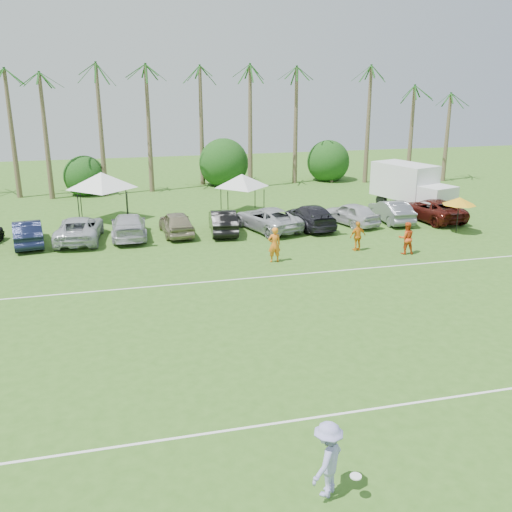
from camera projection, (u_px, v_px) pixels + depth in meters
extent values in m
plane|color=#36631D|center=(290.00, 470.00, 14.17)|extent=(120.00, 120.00, 0.00)
cube|color=white|center=(269.00, 424.00, 16.02)|extent=(80.00, 0.10, 0.01)
cube|color=white|center=(202.00, 282.00, 27.11)|extent=(80.00, 0.10, 0.01)
cone|color=brown|center=(2.00, 135.00, 45.01)|extent=(0.44, 0.44, 10.00)
cone|color=brown|center=(54.00, 127.00, 45.79)|extent=(0.44, 0.44, 11.00)
cone|color=brown|center=(107.00, 145.00, 47.18)|extent=(0.44, 0.44, 8.00)
cone|color=brown|center=(156.00, 137.00, 47.96)|extent=(0.44, 0.44, 9.00)
cone|color=brown|center=(202.00, 130.00, 48.75)|extent=(0.44, 0.44, 10.00)
cone|color=brown|center=(248.00, 123.00, 49.54)|extent=(0.44, 0.44, 11.00)
cone|color=brown|center=(302.00, 139.00, 51.16)|extent=(0.44, 0.44, 8.00)
cone|color=brown|center=(354.00, 132.00, 52.18)|extent=(0.44, 0.44, 9.00)
cone|color=brown|center=(404.00, 126.00, 53.20)|extent=(0.44, 0.44, 10.00)
cone|color=brown|center=(443.00, 120.00, 53.98)|extent=(0.44, 0.44, 11.00)
cylinder|color=brown|center=(86.00, 183.00, 48.62)|extent=(0.30, 0.30, 1.40)
sphere|color=#123E11|center=(85.00, 170.00, 48.29)|extent=(4.00, 4.00, 4.00)
cylinder|color=brown|center=(224.00, 177.00, 51.43)|extent=(0.30, 0.30, 1.40)
sphere|color=#123E11|center=(224.00, 165.00, 51.10)|extent=(4.00, 4.00, 4.00)
cylinder|color=brown|center=(328.00, 173.00, 53.77)|extent=(0.30, 0.30, 1.40)
sphere|color=#123E11|center=(328.00, 161.00, 53.44)|extent=(4.00, 4.00, 4.00)
imported|color=orange|center=(274.00, 245.00, 29.88)|extent=(0.71, 0.48, 1.89)
imported|color=#DD4B18|center=(406.00, 238.00, 31.26)|extent=(0.99, 0.83, 1.81)
imported|color=orange|center=(358.00, 236.00, 31.87)|extent=(1.03, 0.55, 1.68)
cube|color=silver|center=(404.00, 180.00, 42.12)|extent=(3.80, 5.13, 2.49)
cube|color=silver|center=(437.00, 201.00, 39.86)|extent=(2.74, 2.42, 2.09)
cube|color=black|center=(445.00, 207.00, 39.35)|extent=(2.27, 1.00, 1.00)
cube|color=#E5590C|center=(416.00, 185.00, 42.90)|extent=(0.52, 1.52, 0.90)
cylinder|color=black|center=(424.00, 211.00, 39.69)|extent=(0.57, 0.94, 0.90)
cylinder|color=black|center=(444.00, 207.00, 40.71)|extent=(0.57, 0.94, 0.90)
cylinder|color=black|center=(381.00, 200.00, 43.05)|extent=(0.57, 0.94, 0.90)
cylinder|color=black|center=(400.00, 197.00, 44.07)|extent=(0.57, 0.94, 0.90)
cylinder|color=black|center=(79.00, 211.00, 36.74)|extent=(0.06, 0.06, 2.20)
cylinder|color=black|center=(128.00, 208.00, 37.47)|extent=(0.06, 0.06, 2.20)
cylinder|color=black|center=(81.00, 201.00, 39.60)|extent=(0.06, 0.06, 2.20)
cylinder|color=black|center=(126.00, 199.00, 40.33)|extent=(0.06, 0.06, 2.20)
pyramid|color=white|center=(101.00, 172.00, 37.88)|extent=(4.75, 4.75, 1.10)
cylinder|color=black|center=(228.00, 204.00, 39.40)|extent=(0.06, 0.06, 1.86)
cylinder|color=black|center=(264.00, 203.00, 40.00)|extent=(0.06, 0.06, 1.86)
cylinder|color=black|center=(221.00, 197.00, 41.79)|extent=(0.06, 0.06, 1.86)
cylinder|color=black|center=(255.00, 195.00, 42.39)|extent=(0.06, 0.06, 1.86)
pyramid|color=silver|center=(242.00, 174.00, 40.34)|extent=(4.01, 4.01, 0.93)
cylinder|color=black|center=(458.00, 217.00, 35.39)|extent=(0.05, 0.05, 2.05)
cone|color=gold|center=(459.00, 201.00, 35.08)|extent=(2.05, 2.05, 0.47)
imported|color=#9F9CDE|center=(328.00, 459.00, 13.10)|extent=(1.36, 1.34, 1.88)
cylinder|color=white|center=(356.00, 476.00, 12.98)|extent=(0.27, 0.27, 0.03)
imported|color=#121833|center=(27.00, 233.00, 32.98)|extent=(2.23, 4.65, 1.47)
imported|color=#B3B5BD|center=(79.00, 229.00, 33.82)|extent=(2.89, 5.49, 1.47)
imported|color=#B5B5BD|center=(129.00, 226.00, 34.52)|extent=(2.18, 5.12, 1.47)
imported|color=gray|center=(176.00, 223.00, 35.16)|extent=(2.00, 4.42, 1.47)
imported|color=black|center=(223.00, 221.00, 35.59)|extent=(2.01, 4.60, 1.47)
imported|color=#AFB2B5|center=(267.00, 219.00, 36.24)|extent=(3.96, 5.79, 1.47)
imported|color=black|center=(310.00, 216.00, 36.88)|extent=(2.35, 5.18, 1.47)
imported|color=silver|center=(351.00, 213.00, 37.63)|extent=(3.01, 4.65, 1.47)
imported|color=slate|center=(391.00, 211.00, 38.27)|extent=(1.72, 4.52, 1.47)
imported|color=#46130D|center=(431.00, 210.00, 38.73)|extent=(3.11, 5.57, 1.47)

